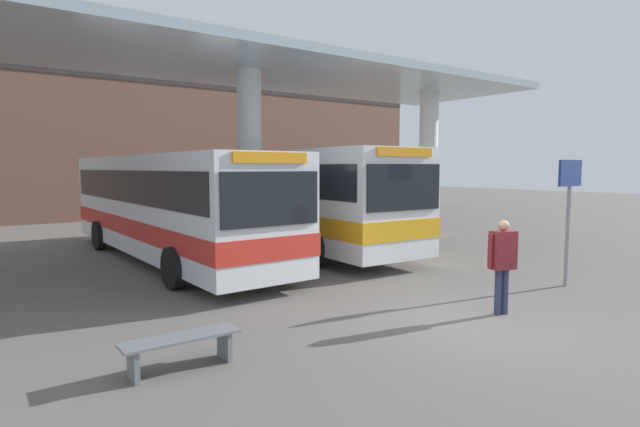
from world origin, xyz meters
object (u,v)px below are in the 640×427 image
(waiting_bench_near_pillar, at_px, (181,345))
(transit_bus_left_bay, at_px, (168,202))
(pedestrian_waiting, at_px, (503,257))
(parked_car_street, at_px, (310,197))
(info_sign_platform, at_px, (569,196))
(transit_bus_center_bay, at_px, (290,194))

(waiting_bench_near_pillar, bearing_deg, transit_bus_left_bay, 72.03)
(pedestrian_waiting, xyz_separation_m, parked_car_street, (9.18, 19.64, -0.12))
(waiting_bench_near_pillar, relative_size, info_sign_platform, 0.55)
(waiting_bench_near_pillar, distance_m, parked_car_street, 23.91)
(transit_bus_center_bay, height_order, parked_car_street, transit_bus_center_bay)
(transit_bus_left_bay, xyz_separation_m, transit_bus_center_bay, (4.27, 0.04, 0.11))
(transit_bus_center_bay, distance_m, info_sign_platform, 8.90)
(transit_bus_left_bay, distance_m, pedestrian_waiting, 9.64)
(waiting_bench_near_pillar, xyz_separation_m, info_sign_platform, (8.98, -0.52, 1.74))
(info_sign_platform, relative_size, parked_car_street, 0.61)
(transit_bus_left_bay, bearing_deg, transit_bus_center_bay, 179.37)
(transit_bus_center_bay, distance_m, parked_car_street, 13.27)
(pedestrian_waiting, bearing_deg, transit_bus_left_bay, 125.33)
(waiting_bench_near_pillar, height_order, info_sign_platform, info_sign_platform)
(transit_bus_left_bay, distance_m, info_sign_platform, 10.70)
(transit_bus_center_bay, xyz_separation_m, parked_car_street, (8.07, 10.50, -0.88))
(transit_bus_left_bay, height_order, waiting_bench_near_pillar, transit_bus_left_bay)
(transit_bus_center_bay, height_order, info_sign_platform, transit_bus_center_bay)
(transit_bus_left_bay, xyz_separation_m, info_sign_platform, (6.36, -8.61, 0.36))
(transit_bus_center_bay, xyz_separation_m, info_sign_platform, (2.08, -8.65, 0.25))
(transit_bus_center_bay, bearing_deg, info_sign_platform, 105.71)
(waiting_bench_near_pillar, bearing_deg, pedestrian_waiting, -9.82)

